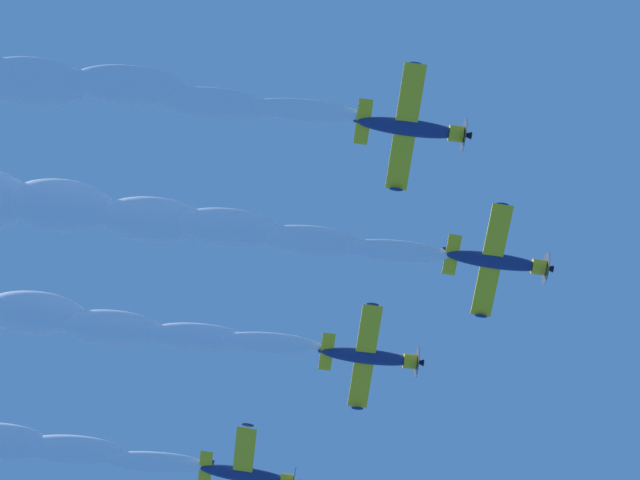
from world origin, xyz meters
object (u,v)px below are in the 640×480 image
object	(u,v)px
airplane_lead	(498,261)
airplane_left_wingman	(371,357)
airplane_slot_tail	(249,475)
airplane_right_wingman	(412,128)

from	to	relation	value
airplane_lead	airplane_left_wingman	size ratio (longest dim) A/B	1.00
airplane_lead	airplane_slot_tail	size ratio (longest dim) A/B	1.00
airplane_left_wingman	airplane_slot_tail	world-z (taller)	airplane_left_wingman
airplane_lead	airplane_slot_tail	distance (m)	24.19
airplane_left_wingman	airplane_slot_tail	distance (m)	12.67
airplane_left_wingman	airplane_right_wingman	world-z (taller)	airplane_left_wingman
airplane_lead	airplane_right_wingman	distance (m)	11.97
airplane_lead	airplane_left_wingman	distance (m)	11.67
airplane_lead	airplane_left_wingman	xyz separation A→B (m)	(-9.49, 6.79, 0.06)
airplane_left_wingman	airplane_lead	bearing A→B (deg)	-35.60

